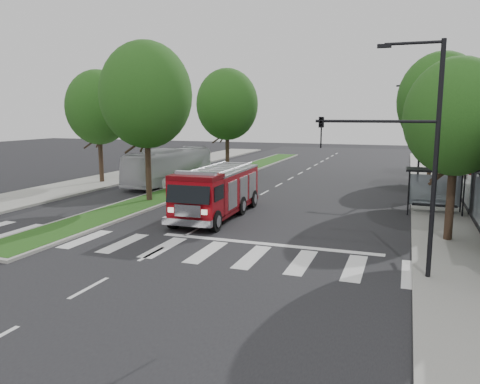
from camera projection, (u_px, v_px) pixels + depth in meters
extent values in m
plane|color=black|center=(194.00, 231.00, 22.77)|extent=(140.00, 140.00, 0.00)
cube|color=gray|center=(455.00, 208.00, 27.89)|extent=(5.00, 80.00, 0.15)
cube|color=gray|center=(81.00, 185.00, 36.87)|extent=(5.00, 80.00, 0.15)
cube|color=gray|center=(219.00, 178.00, 41.47)|extent=(3.00, 50.00, 0.14)
cube|color=#224313|center=(219.00, 177.00, 41.46)|extent=(2.60, 49.50, 0.02)
cylinder|color=black|center=(409.00, 193.00, 26.18)|extent=(0.08, 0.08, 2.50)
cylinder|color=black|center=(464.00, 196.00, 25.25)|extent=(0.08, 0.08, 2.50)
cylinder|color=black|center=(409.00, 190.00, 27.29)|extent=(0.08, 0.08, 2.50)
cylinder|color=black|center=(461.00, 193.00, 26.36)|extent=(0.08, 0.08, 2.50)
cube|color=black|center=(437.00, 170.00, 26.05)|extent=(3.20, 1.60, 0.12)
cube|color=#8C99A5|center=(434.00, 190.00, 26.91)|extent=(2.80, 0.04, 1.80)
cube|color=black|center=(434.00, 205.00, 26.38)|extent=(2.40, 0.40, 0.08)
cylinder|color=black|center=(450.00, 201.00, 20.50)|extent=(0.36, 0.36, 3.74)
ellipsoid|color=#193D10|center=(457.00, 117.00, 19.89)|extent=(4.40, 4.40, 5.06)
cylinder|color=black|center=(436.00, 166.00, 31.58)|extent=(0.36, 0.36, 4.40)
ellipsoid|color=#193D10|center=(441.00, 101.00, 30.87)|extent=(5.60, 5.60, 6.44)
cylinder|color=black|center=(430.00, 156.00, 40.90)|extent=(0.36, 0.36, 3.96)
ellipsoid|color=#193D10|center=(433.00, 112.00, 40.26)|extent=(5.00, 5.00, 5.75)
cylinder|color=black|center=(148.00, 167.00, 29.96)|extent=(0.36, 0.36, 4.62)
ellipsoid|color=#193D10|center=(146.00, 95.00, 29.22)|extent=(5.80, 5.80, 6.67)
cylinder|color=black|center=(227.00, 152.00, 42.98)|extent=(0.36, 0.36, 4.40)
ellipsoid|color=#193D10|center=(227.00, 104.00, 42.27)|extent=(5.60, 5.60, 6.44)
cylinder|color=black|center=(101.00, 158.00, 38.23)|extent=(0.36, 0.36, 4.18)
ellipsoid|color=#193D10|center=(98.00, 107.00, 37.56)|extent=(5.20, 5.20, 5.98)
cylinder|color=black|center=(435.00, 165.00, 15.37)|extent=(0.16, 0.16, 8.00)
cylinder|color=black|center=(414.00, 43.00, 15.03)|extent=(1.80, 0.10, 0.10)
cube|color=black|center=(384.00, 46.00, 15.33)|extent=(0.45, 0.20, 0.12)
cylinder|color=black|center=(375.00, 121.00, 15.80)|extent=(4.00, 0.10, 0.10)
imported|color=black|center=(321.00, 133.00, 16.47)|extent=(0.18, 0.22, 1.10)
cylinder|color=black|center=(420.00, 135.00, 37.19)|extent=(0.16, 0.16, 8.00)
cylinder|color=black|center=(411.00, 85.00, 36.84)|extent=(1.80, 0.10, 0.10)
cube|color=black|center=(399.00, 86.00, 37.15)|extent=(0.45, 0.20, 0.12)
cube|color=#550409|center=(218.00, 208.00, 26.00)|extent=(2.63, 8.15, 0.24)
cube|color=maroon|center=(222.00, 188.00, 26.56)|extent=(2.58, 6.22, 1.92)
cube|color=maroon|center=(196.00, 199.00, 23.04)|extent=(2.45, 1.80, 2.02)
cube|color=#B2B2B7|center=(222.00, 170.00, 26.39)|extent=(2.58, 6.22, 0.12)
cylinder|color=#B2B2B7|center=(208.00, 166.00, 26.63)|extent=(0.26, 5.77, 0.10)
cylinder|color=#B2B2B7|center=(237.00, 167.00, 26.10)|extent=(0.26, 5.77, 0.10)
cube|color=silver|center=(187.00, 222.00, 22.15)|extent=(2.51, 0.41, 0.34)
cube|color=#8C99A5|center=(196.00, 173.00, 22.83)|extent=(2.13, 0.40, 0.17)
cylinder|color=black|center=(174.00, 218.00, 23.27)|extent=(0.37, 1.07, 1.06)
cylinder|color=black|center=(215.00, 221.00, 22.59)|extent=(0.37, 1.07, 1.06)
cylinder|color=black|center=(205.00, 203.00, 27.06)|extent=(0.37, 1.07, 1.06)
cylinder|color=black|center=(241.00, 206.00, 26.38)|extent=(0.37, 1.07, 1.06)
cylinder|color=black|center=(219.00, 197.00, 29.22)|extent=(0.37, 1.07, 1.06)
cylinder|color=black|center=(253.00, 199.00, 28.54)|extent=(0.37, 1.07, 1.06)
imported|color=silver|center=(170.00, 166.00, 38.03)|extent=(2.91, 10.46, 2.88)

